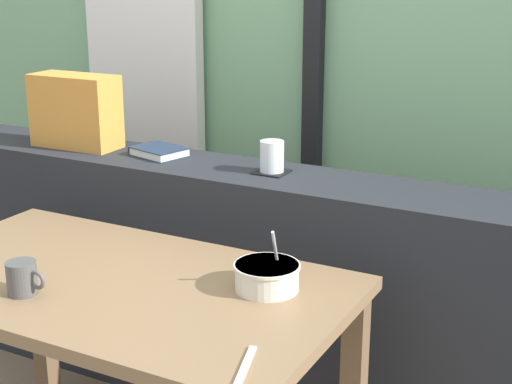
{
  "coord_description": "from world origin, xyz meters",
  "views": [
    {
      "loc": [
        1.14,
        -1.53,
        1.48
      ],
      "look_at": [
        0.08,
        0.49,
        0.79
      ],
      "focal_mm": 53.51,
      "sensor_mm": 36.0,
      "label": 1
    }
  ],
  "objects": [
    {
      "name": "juice_glass",
      "position": [
        0.09,
        0.56,
        0.88
      ],
      "size": [
        0.08,
        0.08,
        0.1
      ],
      "color": "white",
      "rests_on": "coaster_square"
    },
    {
      "name": "ceramic_mug",
      "position": [
        -0.19,
        -0.25,
        0.72
      ],
      "size": [
        0.11,
        0.08,
        0.08
      ],
      "color": "#4C4C4C",
      "rests_on": "breakfast_table"
    },
    {
      "name": "breakfast_table",
      "position": [
        -0.05,
        -0.07,
        0.58
      ],
      "size": [
        1.23,
        0.69,
        0.68
      ],
      "color": "brown",
      "rests_on": "ground"
    },
    {
      "name": "fork_utensil",
      "position": [
        0.47,
        -0.31,
        0.68
      ],
      "size": [
        0.06,
        0.17,
        0.01
      ],
      "primitive_type": "cube",
      "rotation": [
        0.0,
        0.0,
        0.29
      ],
      "color": "silver",
      "rests_on": "breakfast_table"
    },
    {
      "name": "dark_console_ledge",
      "position": [
        0.0,
        0.55,
        0.42
      ],
      "size": [
        2.8,
        0.32,
        0.83
      ],
      "primitive_type": "cube",
      "color": "#23262B",
      "rests_on": "ground"
    },
    {
      "name": "window_divider_post",
      "position": [
        -0.04,
        1.19,
        1.3
      ],
      "size": [
        0.07,
        0.05,
        2.6
      ],
      "primitive_type": "cube",
      "color": "black",
      "rests_on": "ground"
    },
    {
      "name": "curtain_left_panel",
      "position": [
        -0.82,
        1.16,
        1.25
      ],
      "size": [
        0.56,
        0.06,
        2.5
      ],
      "primitive_type": "cube",
      "color": "white",
      "rests_on": "ground"
    },
    {
      "name": "throw_pillow",
      "position": [
        -0.69,
        0.55,
        0.96
      ],
      "size": [
        0.32,
        0.15,
        0.26
      ],
      "primitive_type": "cube",
      "rotation": [
        0.0,
        0.0,
        0.02
      ],
      "color": "#D18938",
      "rests_on": "dark_console_ledge"
    },
    {
      "name": "closed_book",
      "position": [
        -0.35,
        0.57,
        0.85
      ],
      "size": [
        0.2,
        0.17,
        0.03
      ],
      "color": "#1E2D47",
      "rests_on": "dark_console_ledge"
    },
    {
      "name": "soup_bowl",
      "position": [
        0.34,
        0.06,
        0.72
      ],
      "size": [
        0.17,
        0.17,
        0.17
      ],
      "color": "silver",
      "rests_on": "breakfast_table"
    },
    {
      "name": "coaster_square",
      "position": [
        0.09,
        0.56,
        0.84
      ],
      "size": [
        0.1,
        0.1,
        0.0
      ],
      "primitive_type": "cube",
      "color": "black",
      "rests_on": "dark_console_ledge"
    }
  ]
}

